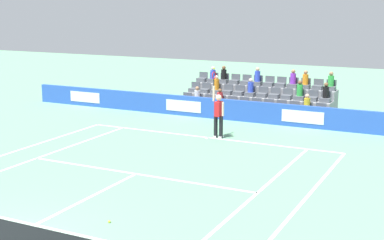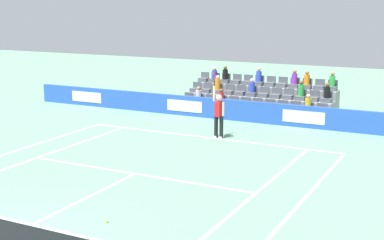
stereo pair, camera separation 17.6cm
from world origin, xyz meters
name	(u,v)px [view 1 (the left image)]	position (x,y,z in m)	size (l,w,h in m)	color
line_baseline	(208,137)	(0.00, -11.89, 0.00)	(10.97, 0.10, 0.01)	white
line_service	(136,174)	(0.00, -6.40, 0.00)	(8.23, 0.10, 0.01)	white
line_centre_service	(73,206)	(0.00, -3.20, 0.00)	(0.10, 6.40, 0.01)	white
line_singles_sideline_left	(28,161)	(4.12, -5.95, 0.00)	(0.10, 11.89, 0.01)	white
line_singles_sideline_right	(252,198)	(-4.12, -5.95, 0.00)	(0.10, 11.89, 0.01)	white
line_doubles_sideline_right	(300,206)	(-5.49, -5.95, 0.00)	(0.10, 11.89, 0.01)	white
line_centre_mark	(207,138)	(0.00, -11.79, 0.00)	(0.10, 0.20, 0.01)	white
sponsor_barrier	(241,111)	(0.00, -15.51, 0.48)	(23.51, 0.22, 0.97)	blue
tennis_player	(218,114)	(-0.39, -12.04, 0.99)	(0.53, 0.37, 2.85)	black
stadium_stand	(258,101)	(-0.01, -17.82, 0.56)	(7.44, 2.85, 2.18)	gray
loose_tennis_ball	(109,222)	(-1.57, -2.66, 0.03)	(0.07, 0.07, 0.07)	#D1E533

